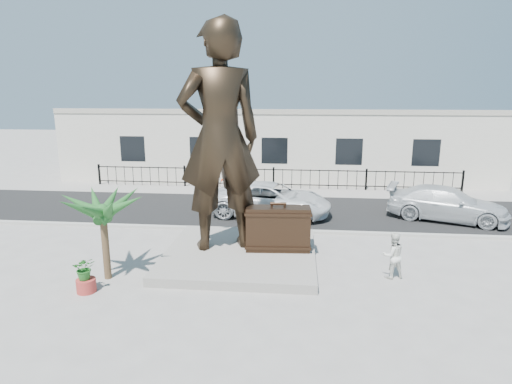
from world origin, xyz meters
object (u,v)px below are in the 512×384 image
(statue, at_px, (220,138))
(car_white, at_px, (271,200))
(tourist, at_px, (393,255))
(suitcase, at_px, (278,229))

(statue, xyz_separation_m, car_white, (1.45, 5.07, -3.40))
(car_white, bearing_deg, statue, 170.90)
(tourist, xyz_separation_m, car_white, (-4.24, 6.52, 0.05))
(suitcase, distance_m, tourist, 3.90)
(suitcase, height_order, tourist, suitcase)
(statue, distance_m, car_white, 6.28)
(statue, xyz_separation_m, tourist, (5.69, -1.45, -3.45))
(tourist, bearing_deg, suitcase, -34.33)
(suitcase, relative_size, tourist, 1.49)
(suitcase, xyz_separation_m, tourist, (3.67, -1.29, -0.34))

